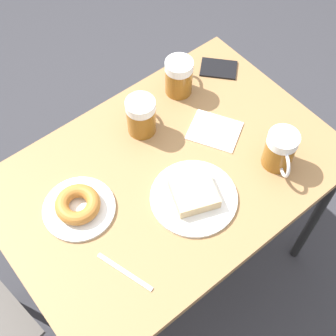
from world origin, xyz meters
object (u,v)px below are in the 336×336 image
Objects in this scene: plate_with_cake at (193,196)px; fork at (125,272)px; beer_mug_center at (280,150)px; napkin_folded at (214,131)px; passport_near_edge at (219,69)px; plate_with_donut at (78,206)px; beer_mug_left at (141,115)px; beer_mug_right at (179,76)px.

plate_with_cake is 0.29m from fork.
beer_mug_center is 0.23m from napkin_folded.
beer_mug_center is 0.86× the size of passport_near_edge.
beer_mug_center reaches higher than plate_with_donut.
passport_near_edge is (0.34, -0.41, -0.01)m from plate_with_cake.
passport_near_edge is (0.04, -0.37, -0.06)m from beer_mug_left.
beer_mug_left is at bearing 33.41° from beer_mug_center.
plate_with_donut is 1.05× the size of napkin_folded.
fork is at bearing 127.94° from beer_mug_right.
beer_mug_right is 0.76× the size of fork.
plate_with_cake is at bearing -79.10° from fork.
beer_mug_right is at bearing 5.76° from beer_mug_center.
plate_with_donut reaches higher than napkin_folded.
plate_with_donut is at bearing 57.10° from plate_with_cake.
plate_with_donut is at bearing 103.18° from passport_near_edge.
fork is (-0.23, 0.01, -0.02)m from plate_with_donut.
beer_mug_center reaches higher than fork.
plate_with_donut is 1.37× the size of passport_near_edge.
plate_with_donut is at bearing 66.48° from beer_mug_center.
passport_near_edge reaches higher than napkin_folded.
plate_with_donut is at bearing 110.79° from beer_mug_left.
plate_with_donut is 0.24m from fork.
plate_with_cake is 1.28× the size of napkin_folded.
passport_near_edge reaches higher than fork.
beer_mug_center is (-0.24, -0.56, 0.05)m from plate_with_donut.
napkin_folded is (0.14, -0.21, -0.01)m from plate_with_cake.
fork is at bearing 89.18° from beer_mug_center.
beer_mug_center is at bearing 162.19° from passport_near_edge.
beer_mug_center is at bearing -90.82° from fork.
plate_with_cake is 0.53m from passport_near_edge.
plate_with_cake is at bearing -122.90° from plate_with_donut.
beer_mug_right is at bearing -6.48° from napkin_folded.
beer_mug_right reaches higher than plate_with_donut.
napkin_folded is at bearing -68.22° from fork.
fork is 0.80m from passport_near_edge.
beer_mug_center reaches higher than passport_near_edge.
plate_with_cake is 1.95× the size of beer_mug_right.
beer_mug_left reaches higher than plate_with_donut.
plate_with_cake reaches higher than fork.
plate_with_cake is at bearing 172.28° from beer_mug_left.
fork is at bearing 111.78° from napkin_folded.
beer_mug_right is (0.42, 0.04, 0.00)m from beer_mug_center.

